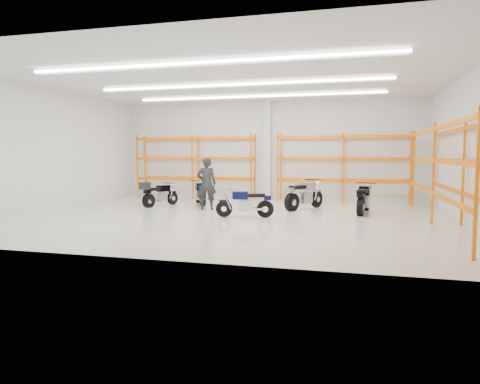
% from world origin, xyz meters
% --- Properties ---
extents(ground, '(14.00, 14.00, 0.00)m').
position_xyz_m(ground, '(0.00, 0.00, 0.00)').
color(ground, beige).
rests_on(ground, ground).
extents(room_shell, '(14.02, 12.02, 4.51)m').
position_xyz_m(room_shell, '(0.00, 0.03, 3.28)').
color(room_shell, white).
rests_on(room_shell, ground).
extents(motorcycle_main, '(1.91, 0.63, 0.94)m').
position_xyz_m(motorcycle_main, '(0.45, 0.02, 0.44)').
color(motorcycle_main, black).
rests_on(motorcycle_main, ground).
extents(motorcycle_back_a, '(0.94, 1.90, 1.00)m').
position_xyz_m(motorcycle_back_a, '(-3.69, 1.97, 0.48)').
color(motorcycle_back_a, black).
rests_on(motorcycle_back_a, ground).
extents(motorcycle_back_b, '(1.06, 1.81, 0.98)m').
position_xyz_m(motorcycle_back_b, '(-2.26, 2.98, 0.46)').
color(motorcycle_back_b, black).
rests_on(motorcycle_back_b, ground).
extents(motorcycle_back_c, '(1.25, 2.06, 1.12)m').
position_xyz_m(motorcycle_back_c, '(2.01, 2.49, 0.52)').
color(motorcycle_back_c, black).
rests_on(motorcycle_back_c, ground).
extents(motorcycle_back_d, '(0.79, 2.15, 1.06)m').
position_xyz_m(motorcycle_back_d, '(4.18, 1.86, 0.50)').
color(motorcycle_back_d, black).
rests_on(motorcycle_back_d, ground).
extents(standing_man, '(0.81, 0.63, 1.96)m').
position_xyz_m(standing_man, '(-1.50, 1.60, 0.98)').
color(standing_man, black).
rests_on(standing_man, ground).
extents(structural_column, '(0.32, 0.32, 4.50)m').
position_xyz_m(structural_column, '(0.00, 5.82, 2.25)').
color(structural_column, white).
rests_on(structural_column, ground).
extents(pallet_racking_back_left, '(5.67, 0.87, 3.00)m').
position_xyz_m(pallet_racking_back_left, '(-3.40, 5.48, 1.79)').
color(pallet_racking_back_left, orange).
rests_on(pallet_racking_back_left, ground).
extents(pallet_racking_back_right, '(5.67, 0.87, 3.00)m').
position_xyz_m(pallet_racking_back_right, '(3.40, 5.48, 1.79)').
color(pallet_racking_back_right, orange).
rests_on(pallet_racking_back_right, ground).
extents(pallet_racking_side, '(0.87, 9.07, 3.00)m').
position_xyz_m(pallet_racking_side, '(6.48, 0.00, 1.81)').
color(pallet_racking_side, orange).
rests_on(pallet_racking_side, ground).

